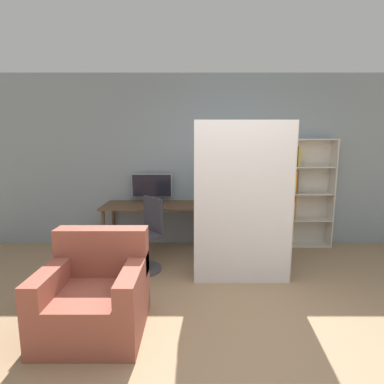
{
  "coord_description": "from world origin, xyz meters",
  "views": [
    {
      "loc": [
        -0.39,
        -2.12,
        1.63
      ],
      "look_at": [
        -0.39,
        1.46,
        1.05
      ],
      "focal_mm": 28.0,
      "sensor_mm": 36.0,
      "label": 1
    }
  ],
  "objects": [
    {
      "name": "office_chair",
      "position": [
        -1.01,
        1.61,
        0.38
      ],
      "size": [
        0.62,
        0.62,
        0.94
      ],
      "color": "#4C4C51",
      "rests_on": "ground"
    },
    {
      "name": "ground_plane",
      "position": [
        0.0,
        0.0,
        0.0
      ],
      "size": [
        16.0,
        16.0,
        0.0
      ],
      "primitive_type": "plane",
      "color": "#937556"
    },
    {
      "name": "mattress_near",
      "position": [
        0.21,
        1.29,
        0.94
      ],
      "size": [
        1.14,
        0.21,
        1.89
      ],
      "color": "silver",
      "rests_on": "ground"
    },
    {
      "name": "desk",
      "position": [
        -0.98,
        2.32,
        0.64
      ],
      "size": [
        1.5,
        0.67,
        0.72
      ],
      "color": "brown",
      "rests_on": "ground"
    },
    {
      "name": "monitor",
      "position": [
        -1.02,
        2.56,
        0.96
      ],
      "size": [
        0.63,
        0.17,
        0.44
      ],
      "color": "#B7B7BC",
      "rests_on": "desk"
    },
    {
      "name": "bookshelf",
      "position": [
        1.28,
        2.56,
        0.87
      ],
      "size": [
        0.87,
        0.26,
        1.7
      ],
      "color": "beige",
      "rests_on": "ground"
    },
    {
      "name": "mattress_far",
      "position": [
        0.21,
        1.53,
        0.94
      ],
      "size": [
        1.14,
        0.2,
        1.89
      ],
      "color": "silver",
      "rests_on": "ground"
    },
    {
      "name": "armchair",
      "position": [
        -1.24,
        0.34,
        0.32
      ],
      "size": [
        0.85,
        0.8,
        0.85
      ],
      "color": "#934C3D",
      "rests_on": "ground"
    },
    {
      "name": "wall_back",
      "position": [
        0.0,
        2.69,
        1.35
      ],
      "size": [
        8.0,
        0.06,
        2.7
      ],
      "color": "gray",
      "rests_on": "ground"
    }
  ]
}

